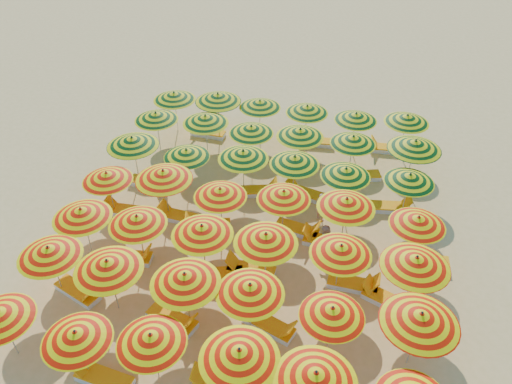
{
  "coord_description": "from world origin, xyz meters",
  "views": [
    {
      "loc": [
        3.28,
        -13.96,
        13.18
      ],
      "look_at": [
        0.0,
        0.5,
        1.6
      ],
      "focal_mm": 35.0,
      "sensor_mm": 36.0,
      "label": 1
    }
  ],
  "objects_px": {
    "umbrella_15": "(266,238)",
    "lounger_10": "(354,284)",
    "umbrella_4": "(316,377)",
    "umbrella_24": "(132,141)",
    "umbrella_3": "(239,354)",
    "lounger_22": "(360,176)",
    "umbrella_7": "(108,265)",
    "lounger_15": "(298,229)",
    "umbrella_31": "(205,119)",
    "lounger_23": "(207,133)",
    "umbrella_14": "(202,230)",
    "umbrella_35": "(415,145)",
    "umbrella_19": "(163,175)",
    "umbrella_32": "(251,130)",
    "lounger_14": "(207,225)",
    "umbrella_20": "(220,192)",
    "lounger_25": "(387,148)",
    "umbrella_10": "(332,312)",
    "beachgoer_a": "(321,207)",
    "umbrella_22": "(346,203)",
    "lounger_5": "(173,319)",
    "lounger_11": "(386,300)",
    "lounger_9": "(250,270)",
    "umbrella_23": "(418,221)",
    "umbrella_17": "(416,262)",
    "umbrella_41": "(407,119)",
    "umbrella_27": "(295,160)",
    "umbrella_9": "(250,289)",
    "umbrella_26": "(243,155)",
    "umbrella_29": "(410,178)",
    "lounger_17": "(423,261)",
    "lounger_18": "(150,182)",
    "umbrella_34": "(353,140)",
    "lounger_12": "(127,211)",
    "lounger_21": "(389,207)",
    "umbrella_38": "(260,104)",
    "lounger_8": "(217,275)",
    "umbrella_30": "(156,116)",
    "umbrella_36": "(174,96)",
    "lounger_7": "(130,257)",
    "umbrella_40": "(356,117)",
    "lounger_4": "(78,292)",
    "umbrella_39": "(307,109)",
    "umbrella_2": "(151,339)",
    "lounger_24": "(315,142)",
    "umbrella_8": "(185,278)",
    "lounger_13": "(180,217)",
    "lounger_19": "(258,191)",
    "umbrella_1": "(76,336)"
  },
  "relations": [
    {
      "from": "umbrella_17",
      "to": "umbrella_30",
      "type": "height_order",
      "value": "umbrella_17"
    },
    {
      "from": "umbrella_34",
      "to": "umbrella_2",
      "type": "bearing_deg",
      "value": -112.15
    },
    {
      "from": "umbrella_2",
      "to": "umbrella_17",
      "type": "height_order",
      "value": "umbrella_17"
    },
    {
      "from": "umbrella_36",
      "to": "lounger_10",
      "type": "height_order",
      "value": "umbrella_36"
    },
    {
      "from": "lounger_4",
      "to": "lounger_13",
      "type": "relative_size",
      "value": 1.03
    },
    {
      "from": "lounger_5",
      "to": "lounger_11",
      "type": "distance_m",
      "value": 7.03
    },
    {
      "from": "umbrella_10",
      "to": "lounger_15",
      "type": "distance_m",
      "value": 5.55
    },
    {
      "from": "lounger_5",
      "to": "lounger_11",
      "type": "xyz_separation_m",
      "value": [
        6.64,
        2.31,
        0.0
      ]
    },
    {
      "from": "umbrella_19",
      "to": "lounger_17",
      "type": "distance_m",
      "value": 10.09
    },
    {
      "from": "umbrella_31",
      "to": "lounger_15",
      "type": "height_order",
      "value": "umbrella_31"
    },
    {
      "from": "umbrella_3",
      "to": "lounger_22",
      "type": "bearing_deg",
      "value": 76.78
    },
    {
      "from": "umbrella_23",
      "to": "umbrella_24",
      "type": "bearing_deg",
      "value": 168.79
    },
    {
      "from": "lounger_7",
      "to": "umbrella_40",
      "type": "bearing_deg",
      "value": 45.16
    },
    {
      "from": "umbrella_38",
      "to": "lounger_8",
      "type": "xyz_separation_m",
      "value": [
        0.56,
        -9.47,
        -1.71
      ]
    },
    {
      "from": "umbrella_15",
      "to": "lounger_10",
      "type": "distance_m",
      "value": 3.57
    },
    {
      "from": "umbrella_20",
      "to": "umbrella_27",
      "type": "height_order",
      "value": "umbrella_27"
    },
    {
      "from": "umbrella_14",
      "to": "lounger_18",
      "type": "xyz_separation_m",
      "value": [
        -3.88,
        4.32,
        -1.82
      ]
    },
    {
      "from": "umbrella_35",
      "to": "umbrella_19",
      "type": "bearing_deg",
      "value": -155.57
    },
    {
      "from": "lounger_18",
      "to": "lounger_22",
      "type": "bearing_deg",
      "value": 18.64
    },
    {
      "from": "umbrella_27",
      "to": "umbrella_39",
      "type": "distance_m",
      "value": 4.36
    },
    {
      "from": "lounger_18",
      "to": "lounger_21",
      "type": "bearing_deg",
      "value": 6.19
    },
    {
      "from": "umbrella_1",
      "to": "umbrella_20",
      "type": "xyz_separation_m",
      "value": [
        2.08,
        6.87,
        0.04
      ]
    },
    {
      "from": "lounger_23",
      "to": "umbrella_14",
      "type": "bearing_deg",
      "value": 110.53
    },
    {
      "from": "umbrella_23",
      "to": "lounger_11",
      "type": "xyz_separation_m",
      "value": [
        -0.76,
        -2.28,
        -1.68
      ]
    },
    {
      "from": "umbrella_23",
      "to": "umbrella_34",
      "type": "xyz_separation_m",
      "value": [
        -2.55,
        4.78,
        0.01
      ]
    },
    {
      "from": "umbrella_27",
      "to": "lounger_10",
      "type": "bearing_deg",
      "value": -57.23
    },
    {
      "from": "lounger_5",
      "to": "beachgoer_a",
      "type": "distance_m",
      "value": 7.28
    },
    {
      "from": "lounger_11",
      "to": "lounger_19",
      "type": "bearing_deg",
      "value": -19.27
    },
    {
      "from": "umbrella_34",
      "to": "umbrella_38",
      "type": "distance_m",
      "value": 5.09
    },
    {
      "from": "umbrella_22",
      "to": "beachgoer_a",
      "type": "distance_m",
      "value": 2.02
    },
    {
      "from": "lounger_9",
      "to": "lounger_25",
      "type": "height_order",
      "value": "same"
    },
    {
      "from": "umbrella_20",
      "to": "lounger_25",
      "type": "xyz_separation_m",
      "value": [
        6.18,
        7.15,
        -1.72
      ]
    },
    {
      "from": "umbrella_10",
      "to": "lounger_25",
      "type": "height_order",
      "value": "umbrella_10"
    },
    {
      "from": "lounger_23",
      "to": "lounger_21",
      "type": "bearing_deg",
      "value": 160.1
    },
    {
      "from": "umbrella_26",
      "to": "lounger_11",
      "type": "height_order",
      "value": "umbrella_26"
    },
    {
      "from": "umbrella_4",
      "to": "umbrella_24",
      "type": "bearing_deg",
      "value": 134.33
    },
    {
      "from": "umbrella_7",
      "to": "lounger_15",
      "type": "height_order",
      "value": "umbrella_7"
    },
    {
      "from": "umbrella_9",
      "to": "umbrella_24",
      "type": "relative_size",
      "value": 0.96
    },
    {
      "from": "umbrella_29",
      "to": "lounger_22",
      "type": "bearing_deg",
      "value": 131.07
    },
    {
      "from": "umbrella_17",
      "to": "umbrella_41",
      "type": "xyz_separation_m",
      "value": [
        -0.13,
        9.28,
        -0.15
      ]
    },
    {
      "from": "umbrella_14",
      "to": "lounger_4",
      "type": "relative_size",
      "value": 1.23
    },
    {
      "from": "umbrella_10",
      "to": "umbrella_22",
      "type": "relative_size",
      "value": 0.92
    },
    {
      "from": "umbrella_27",
      "to": "lounger_24",
      "type": "bearing_deg",
      "value": 84.99
    },
    {
      "from": "umbrella_26",
      "to": "umbrella_30",
      "type": "xyz_separation_m",
      "value": [
        -4.68,
        2.29,
        -0.07
      ]
    },
    {
      "from": "umbrella_4",
      "to": "umbrella_22",
      "type": "height_order",
      "value": "umbrella_4"
    },
    {
      "from": "umbrella_32",
      "to": "lounger_14",
      "type": "relative_size",
      "value": 1.27
    },
    {
      "from": "umbrella_23",
      "to": "umbrella_29",
      "type": "height_order",
      "value": "umbrella_23"
    },
    {
      "from": "umbrella_34",
      "to": "lounger_12",
      "type": "bearing_deg",
      "value": -151.32
    },
    {
      "from": "umbrella_10",
      "to": "beachgoer_a",
      "type": "distance_m",
      "value": 6.17
    },
    {
      "from": "umbrella_8",
      "to": "lounger_12",
      "type": "height_order",
      "value": "umbrella_8"
    }
  ]
}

